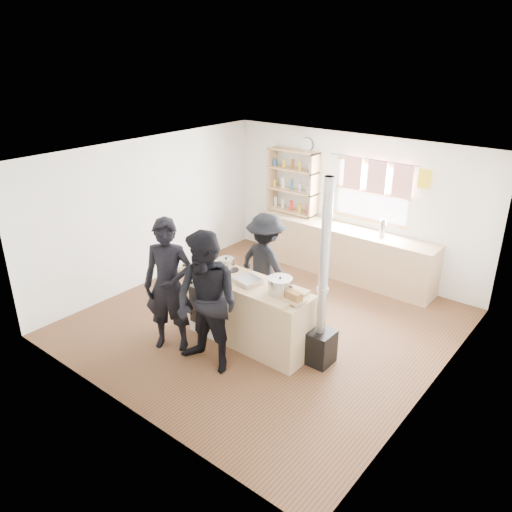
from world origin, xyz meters
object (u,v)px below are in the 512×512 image
object	(u,v)px
skillet_greens	(201,269)
person_near_left	(169,286)
roast_tray	(247,280)
person_far	(266,264)
thermos	(383,229)
person_near_right	(207,303)
flue_heater	(321,318)
stockpot_stove	(226,264)
cooking_island	(250,313)
stockpot_counter	(280,286)
bread_board	(294,297)

from	to	relation	value
skillet_greens	person_near_left	distance (m)	0.61
roast_tray	person_far	xyz separation A→B (m)	(-0.35, 0.86, -0.17)
skillet_greens	person_far	world-z (taller)	person_far
person_far	thermos	bearing A→B (deg)	-108.82
person_near_right	skillet_greens	bearing A→B (deg)	136.62
thermos	flue_heater	distance (m)	2.63
skillet_greens	roast_tray	world-z (taller)	roast_tray
person_near_left	person_near_right	distance (m)	0.73
person_near_right	person_near_left	bearing A→B (deg)	175.48
thermos	stockpot_stove	world-z (taller)	thermos
thermos	person_far	xyz separation A→B (m)	(-0.95, -1.93, -0.24)
stockpot_stove	person_near_left	xyz separation A→B (m)	(-0.24, -0.87, -0.09)
person_far	skillet_greens	bearing A→B (deg)	74.56
person_near_right	cooking_island	bearing A→B (deg)	84.73
skillet_greens	person_near_right	xyz separation A→B (m)	(0.73, -0.64, -0.03)
thermos	stockpot_counter	size ratio (longest dim) A/B	0.91
roast_tray	person_near_right	size ratio (longest dim) A/B	0.22
thermos	cooking_island	size ratio (longest dim) A/B	0.15
thermos	bread_board	world-z (taller)	thermos
thermos	person_near_right	size ratio (longest dim) A/B	0.16
roast_tray	stockpot_counter	world-z (taller)	stockpot_counter
bread_board	person_near_right	world-z (taller)	person_near_right
stockpot_counter	person_near_left	distance (m)	1.48
skillet_greens	flue_heater	distance (m)	1.85
thermos	bread_board	bearing A→B (deg)	-86.52
cooking_island	person_far	world-z (taller)	person_far
thermos	person_near_left	bearing A→B (deg)	-111.16
thermos	roast_tray	distance (m)	2.85
thermos	stockpot_counter	bearing A→B (deg)	-91.74
thermos	flue_heater	size ratio (longest dim) A/B	0.12
thermos	stockpot_counter	distance (m)	2.76
skillet_greens	person_far	size ratio (longest dim) A/B	0.20
flue_heater	person_far	world-z (taller)	flue_heater
stockpot_stove	person_near_left	bearing A→B (deg)	-105.78
cooking_island	person_near_left	world-z (taller)	person_near_left
person_near_right	stockpot_counter	bearing A→B (deg)	53.08
bread_board	thermos	bearing A→B (deg)	93.48
thermos	stockpot_counter	xyz separation A→B (m)	(-0.08, -2.76, -0.01)
stockpot_counter	stockpot_stove	bearing A→B (deg)	173.52
skillet_greens	bread_board	bearing A→B (deg)	3.08
cooking_island	person_near_right	distance (m)	0.90
cooking_island	person_far	size ratio (longest dim) A/B	1.23
thermos	bread_board	distance (m)	2.82
roast_tray	person_near_right	distance (m)	0.75
stockpot_counter	flue_heater	size ratio (longest dim) A/B	0.13
roast_tray	person_near_left	xyz separation A→B (m)	(-0.75, -0.72, -0.04)
thermos	person_near_left	xyz separation A→B (m)	(-1.36, -3.51, -0.12)
thermos	flue_heater	world-z (taller)	flue_heater
bread_board	person_near_right	distance (m)	1.08
cooking_island	roast_tray	world-z (taller)	roast_tray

